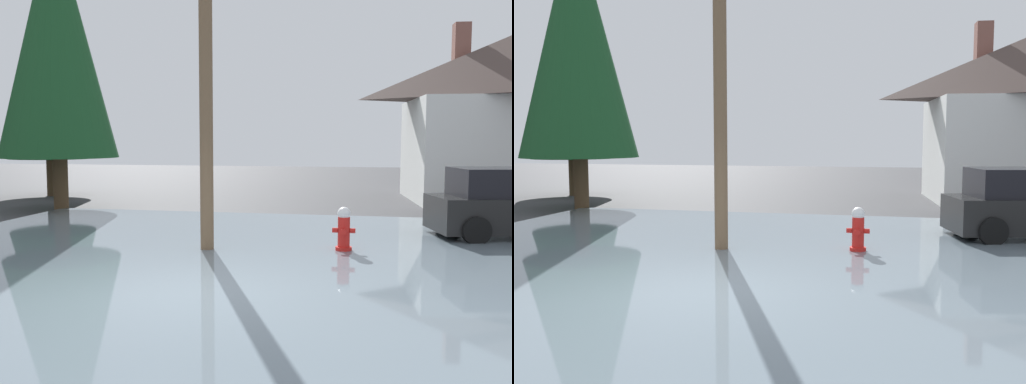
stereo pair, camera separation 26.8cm
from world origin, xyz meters
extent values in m
cube|color=#38383A|center=(0.00, 0.00, -0.05)|extent=(80.00, 80.00, 0.10)
cube|color=slate|center=(-0.57, 2.22, 0.02)|extent=(13.74, 13.81, 0.04)
cube|color=silver|center=(-0.83, -1.16, 0.00)|extent=(4.02, 0.32, 0.01)
cylinder|color=red|center=(2.17, 3.70, 0.06)|extent=(0.34, 0.34, 0.11)
cylinder|color=red|center=(2.17, 3.70, 0.43)|extent=(0.25, 0.25, 0.62)
sphere|color=white|center=(2.17, 3.70, 0.81)|extent=(0.27, 0.27, 0.27)
cylinder|color=red|center=(1.99, 3.70, 0.46)|extent=(0.11, 0.10, 0.10)
cylinder|color=red|center=(2.35, 3.70, 0.46)|extent=(0.11, 0.10, 0.10)
cylinder|color=red|center=(2.17, 3.52, 0.46)|extent=(0.12, 0.11, 0.12)
cylinder|color=brown|center=(-0.66, 3.27, 3.84)|extent=(0.28, 0.28, 7.68)
cube|color=brown|center=(6.05, 15.55, 5.71)|extent=(0.66, 0.66, 2.25)
cube|color=black|center=(5.88, 6.21, 1.34)|extent=(2.74, 2.02, 0.67)
cylinder|color=black|center=(4.64, 6.81, 0.32)|extent=(0.67, 0.36, 0.64)
cylinder|color=black|center=(5.02, 5.13, 0.32)|extent=(0.67, 0.36, 0.64)
cylinder|color=#4C3823|center=(-7.51, 9.15, 0.87)|extent=(0.48, 0.48, 1.74)
cone|color=#194723|center=(-7.51, 9.15, 5.69)|extent=(3.86, 3.86, 7.91)
cylinder|color=#4C3823|center=(-10.26, 13.14, 0.77)|extent=(0.43, 0.43, 1.54)
cone|color=#143D1E|center=(-10.26, 13.14, 5.06)|extent=(3.43, 3.43, 7.04)
camera|label=1|loc=(2.71, -8.04, 2.35)|focal=39.66mm
camera|label=2|loc=(2.98, -7.99, 2.35)|focal=39.66mm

